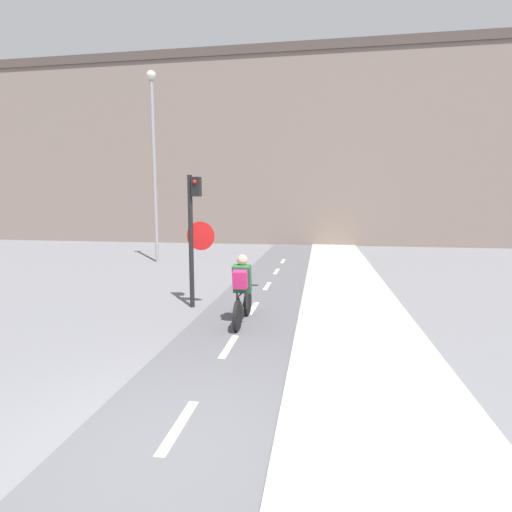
# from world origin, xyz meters

# --- Properties ---
(ground_plane) EXTENTS (120.00, 120.00, 0.00)m
(ground_plane) POSITION_xyz_m (0.00, 0.00, 0.00)
(ground_plane) COLOR slate
(bike_lane) EXTENTS (2.17, 60.00, 0.02)m
(bike_lane) POSITION_xyz_m (0.00, 0.01, 0.01)
(bike_lane) COLOR #56565B
(bike_lane) RESTS_ON ground_plane
(sidewalk_strip) EXTENTS (2.40, 60.00, 0.05)m
(sidewalk_strip) POSITION_xyz_m (2.28, 0.00, 0.03)
(sidewalk_strip) COLOR #A8A399
(sidewalk_strip) RESTS_ON ground_plane
(building_row_background) EXTENTS (60.00, 5.20, 11.06)m
(building_row_background) POSITION_xyz_m (0.00, 22.02, 5.54)
(building_row_background) COLOR slate
(building_row_background) RESTS_ON ground_plane
(traffic_light_pole) EXTENTS (0.67, 0.25, 3.10)m
(traffic_light_pole) POSITION_xyz_m (-1.38, 5.46, 1.92)
(traffic_light_pole) COLOR black
(traffic_light_pole) RESTS_ON ground_plane
(street_lamp_far) EXTENTS (0.36, 0.36, 7.57)m
(street_lamp_far) POSITION_xyz_m (-5.14, 12.07, 4.56)
(street_lamp_far) COLOR gray
(street_lamp_far) RESTS_ON ground_plane
(cyclist_near) EXTENTS (0.46, 1.71, 1.44)m
(cyclist_near) POSITION_xyz_m (-0.03, 4.35, 0.70)
(cyclist_near) COLOR black
(cyclist_near) RESTS_ON ground_plane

